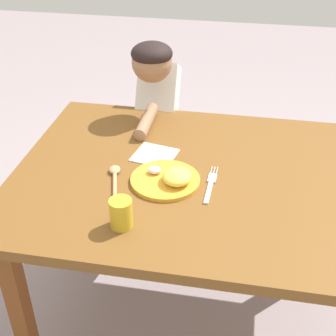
{
  "coord_description": "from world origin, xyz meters",
  "views": [
    {
      "loc": [
        0.13,
        -1.24,
        1.51
      ],
      "look_at": [
        -0.1,
        -0.01,
        0.69
      ],
      "focal_mm": 50.59,
      "sensor_mm": 36.0,
      "label": 1
    }
  ],
  "objects_px": {
    "drinking_cup": "(121,213)",
    "person": "(158,136)",
    "fork": "(210,185)",
    "plate": "(169,178)",
    "spoon": "(115,178)"
  },
  "relations": [
    {
      "from": "spoon",
      "to": "plate",
      "type": "bearing_deg",
      "value": -100.78
    },
    {
      "from": "plate",
      "to": "drinking_cup",
      "type": "xyz_separation_m",
      "value": [
        -0.09,
        -0.22,
        0.03
      ]
    },
    {
      "from": "drinking_cup",
      "to": "plate",
      "type": "bearing_deg",
      "value": 67.89
    },
    {
      "from": "plate",
      "to": "spoon",
      "type": "xyz_separation_m",
      "value": [
        -0.17,
        -0.02,
        -0.01
      ]
    },
    {
      "from": "drinking_cup",
      "to": "fork",
      "type": "bearing_deg",
      "value": 46.5
    },
    {
      "from": "spoon",
      "to": "person",
      "type": "bearing_deg",
      "value": -18.12
    },
    {
      "from": "fork",
      "to": "drinking_cup",
      "type": "relative_size",
      "value": 2.33
    },
    {
      "from": "plate",
      "to": "person",
      "type": "bearing_deg",
      "value": 104.93
    },
    {
      "from": "person",
      "to": "spoon",
      "type": "bearing_deg",
      "value": 87.8
    },
    {
      "from": "fork",
      "to": "drinking_cup",
      "type": "height_order",
      "value": "drinking_cup"
    },
    {
      "from": "fork",
      "to": "person",
      "type": "height_order",
      "value": "person"
    },
    {
      "from": "person",
      "to": "fork",
      "type": "bearing_deg",
      "value": 116.56
    },
    {
      "from": "plate",
      "to": "fork",
      "type": "xyz_separation_m",
      "value": [
        0.13,
        0.01,
        -0.01
      ]
    },
    {
      "from": "drinking_cup",
      "to": "person",
      "type": "relative_size",
      "value": 0.09
    },
    {
      "from": "drinking_cup",
      "to": "person",
      "type": "xyz_separation_m",
      "value": [
        -0.06,
        0.78,
        -0.2
      ]
    }
  ]
}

